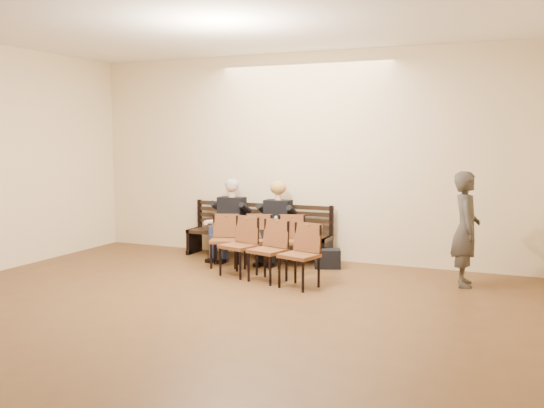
{
  "coord_description": "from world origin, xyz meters",
  "views": [
    {
      "loc": [
        3.59,
        -4.7,
        2.08
      ],
      "look_at": [
        -0.19,
        4.05,
        1.03
      ],
      "focal_mm": 40.0,
      "sensor_mm": 36.0,
      "label": 1
    }
  ],
  "objects_px": {
    "seated_woman": "(276,224)",
    "chair_row_back": "(267,251)",
    "bench": "(257,245)",
    "seated_man": "(229,219)",
    "laptop": "(224,226)",
    "passerby": "(466,220)",
    "water_bottle": "(276,231)",
    "bag": "(327,259)",
    "chair_row_front": "(258,241)"
  },
  "relations": [
    {
      "from": "water_bottle",
      "to": "passerby",
      "type": "bearing_deg",
      "value": -3.51
    },
    {
      "from": "bench",
      "to": "passerby",
      "type": "bearing_deg",
      "value": -9.77
    },
    {
      "from": "laptop",
      "to": "seated_woman",
      "type": "bearing_deg",
      "value": 0.4
    },
    {
      "from": "water_bottle",
      "to": "passerby",
      "type": "height_order",
      "value": "passerby"
    },
    {
      "from": "water_bottle",
      "to": "seated_man",
      "type": "bearing_deg",
      "value": 163.45
    },
    {
      "from": "bench",
      "to": "seated_woman",
      "type": "relative_size",
      "value": 2.03
    },
    {
      "from": "bench",
      "to": "water_bottle",
      "type": "xyz_separation_m",
      "value": [
        0.52,
        -0.42,
        0.34
      ]
    },
    {
      "from": "seated_man",
      "to": "passerby",
      "type": "distance_m",
      "value": 4.0
    },
    {
      "from": "bench",
      "to": "seated_man",
      "type": "height_order",
      "value": "seated_man"
    },
    {
      "from": "seated_man",
      "to": "passerby",
      "type": "bearing_deg",
      "value": -6.9
    },
    {
      "from": "seated_woman",
      "to": "laptop",
      "type": "relative_size",
      "value": 4.02
    },
    {
      "from": "passerby",
      "to": "bench",
      "type": "bearing_deg",
      "value": 69.07
    },
    {
      "from": "laptop",
      "to": "chair_row_back",
      "type": "height_order",
      "value": "chair_row_back"
    },
    {
      "from": "chair_row_front",
      "to": "chair_row_back",
      "type": "xyz_separation_m",
      "value": [
        0.53,
        -0.82,
        0.03
      ]
    },
    {
      "from": "laptop",
      "to": "seated_man",
      "type": "bearing_deg",
      "value": 69.1
    },
    {
      "from": "seated_man",
      "to": "water_bottle",
      "type": "relative_size",
      "value": 5.88
    },
    {
      "from": "laptop",
      "to": "chair_row_back",
      "type": "bearing_deg",
      "value": -50.49
    },
    {
      "from": "chair_row_front",
      "to": "chair_row_back",
      "type": "bearing_deg",
      "value": -76.63
    },
    {
      "from": "seated_woman",
      "to": "bench",
      "type": "bearing_deg",
      "value": 162.95
    },
    {
      "from": "bench",
      "to": "water_bottle",
      "type": "relative_size",
      "value": 11.28
    },
    {
      "from": "laptop",
      "to": "chair_row_front",
      "type": "distance_m",
      "value": 0.92
    },
    {
      "from": "seated_woman",
      "to": "chair_row_back",
      "type": "relative_size",
      "value": 0.79
    },
    {
      "from": "seated_woman",
      "to": "passerby",
      "type": "height_order",
      "value": "passerby"
    },
    {
      "from": "seated_woman",
      "to": "passerby",
      "type": "distance_m",
      "value": 3.14
    },
    {
      "from": "bench",
      "to": "seated_man",
      "type": "xyz_separation_m",
      "value": [
        -0.48,
        -0.12,
        0.45
      ]
    },
    {
      "from": "bag",
      "to": "passerby",
      "type": "distance_m",
      "value": 2.3
    },
    {
      "from": "seated_man",
      "to": "water_bottle",
      "type": "distance_m",
      "value": 1.05
    },
    {
      "from": "seated_woman",
      "to": "passerby",
      "type": "bearing_deg",
      "value": -8.82
    },
    {
      "from": "bench",
      "to": "laptop",
      "type": "relative_size",
      "value": 8.18
    },
    {
      "from": "seated_woman",
      "to": "laptop",
      "type": "height_order",
      "value": "seated_woman"
    },
    {
      "from": "passerby",
      "to": "chair_row_front",
      "type": "height_order",
      "value": "passerby"
    },
    {
      "from": "bench",
      "to": "bag",
      "type": "height_order",
      "value": "bench"
    },
    {
      "from": "passerby",
      "to": "chair_row_front",
      "type": "bearing_deg",
      "value": 79.75
    },
    {
      "from": "seated_man",
      "to": "chair_row_front",
      "type": "xyz_separation_m",
      "value": [
        0.79,
        -0.53,
        -0.26
      ]
    },
    {
      "from": "bag",
      "to": "chair_row_back",
      "type": "distance_m",
      "value": 1.35
    },
    {
      "from": "chair_row_front",
      "to": "chair_row_back",
      "type": "distance_m",
      "value": 0.98
    },
    {
      "from": "laptop",
      "to": "passerby",
      "type": "height_order",
      "value": "passerby"
    },
    {
      "from": "water_bottle",
      "to": "chair_row_front",
      "type": "distance_m",
      "value": 0.35
    },
    {
      "from": "bench",
      "to": "bag",
      "type": "relative_size",
      "value": 6.34
    },
    {
      "from": "seated_man",
      "to": "chair_row_back",
      "type": "relative_size",
      "value": 0.84
    },
    {
      "from": "seated_woman",
      "to": "chair_row_front",
      "type": "xyz_separation_m",
      "value": [
        -0.08,
        -0.53,
        -0.22
      ]
    },
    {
      "from": "water_bottle",
      "to": "bag",
      "type": "relative_size",
      "value": 0.56
    },
    {
      "from": "passerby",
      "to": "chair_row_back",
      "type": "distance_m",
      "value": 2.83
    },
    {
      "from": "seated_man",
      "to": "laptop",
      "type": "distance_m",
      "value": 0.19
    },
    {
      "from": "bench",
      "to": "chair_row_back",
      "type": "relative_size",
      "value": 1.61
    },
    {
      "from": "seated_woman",
      "to": "chair_row_back",
      "type": "height_order",
      "value": "seated_woman"
    },
    {
      "from": "bag",
      "to": "passerby",
      "type": "relative_size",
      "value": 0.22
    },
    {
      "from": "seated_man",
      "to": "seated_woman",
      "type": "distance_m",
      "value": 0.87
    },
    {
      "from": "seated_woman",
      "to": "bag",
      "type": "height_order",
      "value": "seated_woman"
    },
    {
      "from": "seated_man",
      "to": "chair_row_back",
      "type": "distance_m",
      "value": 1.9
    }
  ]
}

